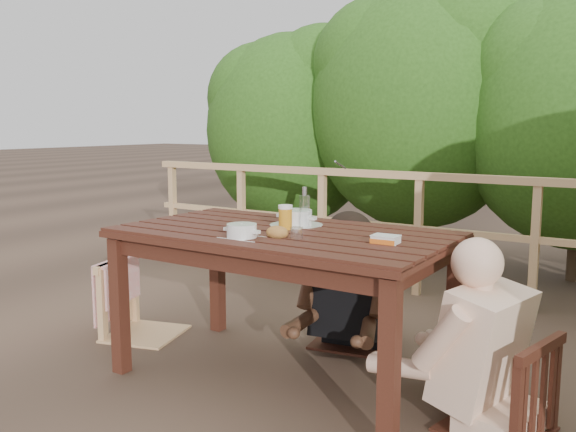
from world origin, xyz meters
The scene contains 16 objects.
ground centered at (0.00, 0.00, 0.00)m, with size 60.00×60.00×0.00m, color brown.
table centered at (0.00, 0.00, 0.41)m, with size 1.76×0.99×0.81m, color #361810.
chair_left centered at (-1.15, 0.08, 0.47)m, with size 0.47×0.47×0.94m, color tan.
chair_far centered at (0.08, 0.70, 0.49)m, with size 0.48×0.48×0.98m, color #361810.
chair_right centered at (1.15, 0.03, 0.44)m, with size 0.44×0.44×0.88m, color #361810.
woman centered at (0.08, 0.72, 0.66)m, with size 0.53×0.66×1.33m, color black, non-canonical shape.
diner_right centered at (1.18, 0.03, 0.73)m, with size 0.58×0.72×1.45m, color beige, non-canonical shape.
railing centered at (0.00, 2.00, 0.51)m, with size 5.60×0.10×1.01m, color tan.
hedge_row centered at (0.40, 3.20, 1.90)m, with size 6.60×1.60×3.80m, color #264D15, non-canonical shape.
soup_near centered at (-0.06, -0.29, 0.86)m, with size 0.25×0.25×0.08m, color silver.
soup_far centered at (-0.04, 0.19, 0.86)m, with size 0.30×0.30×0.10m, color white.
bread_roll centered at (0.08, -0.18, 0.85)m, with size 0.12×0.09×0.07m, color #935B28.
beer_glass centered at (0.00, 0.03, 0.89)m, with size 0.08×0.08×0.15m, color orange.
bottle centered at (0.06, 0.13, 0.93)m, with size 0.06×0.06×0.24m, color white.
tumbler centered at (0.20, -0.18, 0.85)m, with size 0.06×0.06×0.08m, color white.
butter_tub centered at (0.61, -0.04, 0.84)m, with size 0.13×0.09×0.06m, color white.
Camera 1 is at (1.79, -2.72, 1.39)m, focal length 38.46 mm.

